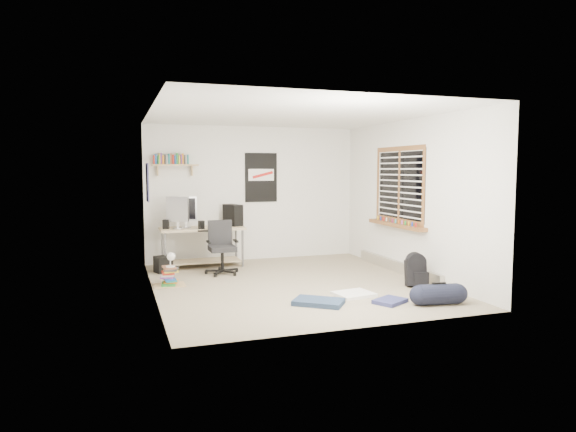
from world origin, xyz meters
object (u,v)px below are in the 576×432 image
object	(u,v)px
desk	(202,246)
backpack	(416,273)
office_chair	(222,244)
duffel_bag	(439,294)
book_stack	(169,276)

from	to	relation	value
desk	backpack	size ratio (longest dim) A/B	3.79
desk	office_chair	size ratio (longest dim) A/B	1.65
duffel_bag	book_stack	bearing A→B (deg)	153.80
office_chair	backpack	distance (m)	3.08
office_chair	backpack	bearing A→B (deg)	-34.70
office_chair	backpack	world-z (taller)	office_chair
desk	book_stack	bearing A→B (deg)	-123.86
office_chair	book_stack	bearing A→B (deg)	-146.53
office_chair	duffel_bag	bearing A→B (deg)	-50.53
office_chair	duffel_bag	world-z (taller)	office_chair
backpack	book_stack	distance (m)	3.61
book_stack	desk	bearing A→B (deg)	62.07
book_stack	duffel_bag	bearing A→B (deg)	-34.79
office_chair	book_stack	xyz separation A→B (m)	(-0.91, -0.59, -0.34)
desk	office_chair	bearing A→B (deg)	-80.76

